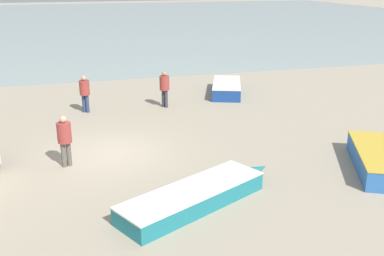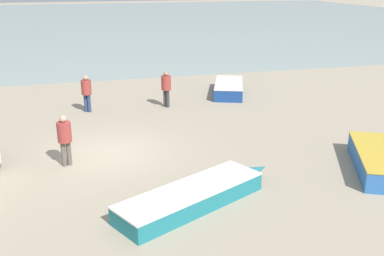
{
  "view_description": "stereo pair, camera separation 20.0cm",
  "coord_description": "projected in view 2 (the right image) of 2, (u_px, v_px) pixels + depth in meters",
  "views": [
    {
      "loc": [
        -1.25,
        -15.4,
        6.17
      ],
      "look_at": [
        2.89,
        -0.88,
        1.0
      ],
      "focal_mm": 42.0,
      "sensor_mm": 36.0,
      "label": 1
    },
    {
      "loc": [
        -1.06,
        -15.46,
        6.17
      ],
      "look_at": [
        2.89,
        -0.88,
        1.0
      ],
      "focal_mm": 42.0,
      "sensor_mm": 36.0,
      "label": 2
    }
  ],
  "objects": [
    {
      "name": "ground_plane",
      "position": [
        109.0,
        153.0,
        16.38
      ],
      "size": [
        200.0,
        200.0,
        0.0
      ],
      "primitive_type": "plane",
      "color": "tan"
    },
    {
      "name": "fishing_rowboat_1",
      "position": [
        229.0,
        87.0,
        24.55
      ],
      "size": [
        2.64,
        4.43,
        0.65
      ],
      "rotation": [
        0.0,
        0.0,
        1.21
      ],
      "color": "navy",
      "rests_on": "ground_plane"
    },
    {
      "name": "fisherman_0",
      "position": [
        166.0,
        86.0,
        21.76
      ],
      "size": [
        0.47,
        0.47,
        1.79
      ],
      "rotation": [
        0.0,
        0.0,
        3.79
      ],
      "color": "#38383D",
      "rests_on": "ground_plane"
    },
    {
      "name": "fisherman_2",
      "position": [
        86.0,
        90.0,
        20.97
      ],
      "size": [
        0.46,
        0.46,
        1.76
      ],
      "rotation": [
        0.0,
        0.0,
        1.06
      ],
      "color": "navy",
      "rests_on": "ground_plane"
    },
    {
      "name": "fisherman_1",
      "position": [
        65.0,
        136.0,
        14.99
      ],
      "size": [
        0.47,
        0.47,
        1.78
      ],
      "rotation": [
        0.0,
        0.0,
        5.0
      ],
      "color": "#5B564C",
      "rests_on": "ground_plane"
    },
    {
      "name": "fishing_rowboat_2",
      "position": [
        375.0,
        158.0,
        15.04
      ],
      "size": [
        2.85,
        4.53,
        0.69
      ],
      "rotation": [
        0.0,
        0.0,
        1.12
      ],
      "color": "#2D66AD",
      "rests_on": "ground_plane"
    },
    {
      "name": "fishing_rowboat_0",
      "position": [
        196.0,
        195.0,
        12.67
      ],
      "size": [
        5.37,
        3.29,
        0.54
      ],
      "rotation": [
        0.0,
        0.0,
        0.46
      ],
      "color": "#1E757F",
      "rests_on": "ground_plane"
    },
    {
      "name": "sea_water",
      "position": [
        75.0,
        20.0,
        63.86
      ],
      "size": [
        120.0,
        80.0,
        0.01
      ],
      "primitive_type": "cube",
      "color": "#99A89E",
      "rests_on": "ground_plane"
    }
  ]
}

